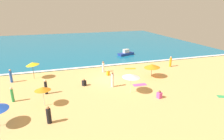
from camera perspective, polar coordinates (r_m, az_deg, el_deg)
The scene contains 21 objects.
ground_plane at distance 25.69m, azimuth -1.08°, elevation -2.97°, with size 60.00×60.00×0.00m, color #E5B26B.
ocean_water at distance 52.24m, azimuth -9.91°, elevation 7.83°, with size 60.00×44.00×0.10m, color #146B93.
wave_breaker_foam at distance 31.42m, azimuth -4.34°, elevation 1.20°, with size 57.00×0.70×0.01m, color white.
beach_umbrella_0 at distance 19.64m, azimuth -20.22°, elevation -5.33°, with size 1.63×1.64×2.03m.
beach_umbrella_2 at distance 27.68m, azimuth -22.90°, elevation 1.76°, with size 1.78×1.75×2.41m.
beach_umbrella_3 at distance 26.75m, azimuth 11.95°, elevation 1.23°, with size 2.22×2.19×1.97m.
beach_umbrella_4 at distance 21.25m, azimuth 5.79°, elevation -1.77°, with size 2.84×2.83×2.29m.
beachgoer_0 at distance 21.21m, azimuth 14.10°, elevation -7.27°, with size 0.56×0.56×0.87m.
beachgoer_1 at distance 22.58m, azimuth -19.34°, elevation -4.84°, with size 0.35×0.35×1.74m.
beachgoer_3 at distance 27.86m, azimuth -28.21°, elevation -1.63°, with size 0.40×0.40×1.80m.
beachgoer_4 at distance 23.96m, azimuth -8.43°, elevation -3.83°, with size 0.56×0.56×0.89m.
beachgoer_5 at distance 17.16m, azimuth -18.54°, elevation -12.89°, with size 0.51×0.51×1.56m.
beachgoer_6 at distance 28.52m, azimuth -2.67°, elevation 0.92°, with size 0.40×0.40×1.69m.
beachgoer_7 at distance 22.17m, azimuth -27.90°, elevation -6.57°, with size 0.41×0.41×1.63m.
beachgoer_8 at distance 23.16m, azimuth 0.16°, elevation -3.06°, with size 0.51×0.51×1.89m.
beachgoer_9 at distance 32.65m, azimuth 17.23°, elevation 2.36°, with size 0.43×0.43×1.73m.
beachgoer_10 at distance 27.28m, azimuth -1.18°, elevation -0.90°, with size 0.46×0.46×0.81m.
beach_towel_0 at distance 24.33m, azimuth 30.71°, elevation -6.95°, with size 1.57×1.25×0.01m.
beach_towel_1 at distance 24.31m, azimuth 8.37°, elevation -4.44°, with size 1.79×0.82×0.01m.
beach_towel_2 at distance 30.48m, azimuth 5.53°, elevation 0.43°, with size 1.88×1.14×0.01m.
small_boat_0 at distance 38.73m, azimuth 4.22°, elevation 5.08°, with size 3.54×2.15×1.20m.
Camera 1 is at (-6.74, -22.97, 9.34)m, focal length 30.31 mm.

